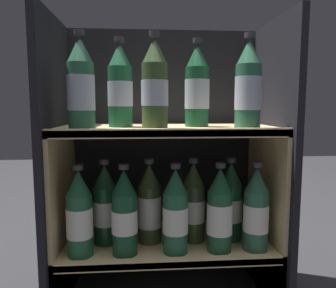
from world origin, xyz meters
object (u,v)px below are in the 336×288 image
(bottle_lower_front_1, at_px, (124,214))
(bottle_lower_front_3, at_px, (220,212))
(bottle_lower_front_2, at_px, (175,213))
(bottle_lower_back_3, at_px, (230,203))
(bottle_lower_back_2, at_px, (193,204))
(bottle_upper_back_1, at_px, (197,88))
(bottle_upper_front_0, at_px, (81,86))
(bottle_upper_front_2, at_px, (248,87))
(bottle_upper_back_0, at_px, (120,88))
(bottle_lower_front_0, at_px, (79,216))
(bottle_lower_front_4, at_px, (256,211))
(bottle_upper_front_1, at_px, (155,86))
(bottle_lower_back_1, at_px, (149,206))
(bottle_lower_back_0, at_px, (105,206))

(bottle_lower_front_1, bearing_deg, bottle_lower_front_3, 0.00)
(bottle_lower_front_2, height_order, bottle_lower_back_3, same)
(bottle_lower_front_3, xyz_separation_m, bottle_lower_back_2, (-0.06, 0.08, 0.00))
(bottle_lower_front_1, bearing_deg, bottle_upper_back_1, 20.59)
(bottle_lower_front_3, bearing_deg, bottle_lower_front_2, 180.00)
(bottle_upper_front_0, xyz_separation_m, bottle_upper_front_2, (0.46, -0.00, 0.00))
(bottle_upper_back_0, bearing_deg, bottle_lower_front_0, -144.30)
(bottle_upper_front_2, height_order, bottle_lower_front_0, bottle_upper_front_2)
(bottle_lower_front_4, bearing_deg, bottle_lower_front_2, -180.00)
(bottle_upper_front_1, relative_size, bottle_lower_back_2, 1.00)
(bottle_lower_front_1, bearing_deg, bottle_lower_back_1, 48.45)
(bottle_upper_front_2, distance_m, bottle_lower_front_0, 0.59)
(bottle_lower_back_3, bearing_deg, bottle_lower_back_1, 180.00)
(bottle_upper_back_0, relative_size, bottle_lower_back_3, 1.00)
(bottle_lower_front_2, xyz_separation_m, bottle_lower_back_2, (0.06, 0.08, 0.00))
(bottle_upper_front_0, distance_m, bottle_lower_front_3, 0.52)
(bottle_lower_back_0, bearing_deg, bottle_lower_back_2, 0.00)
(bottle_lower_front_1, relative_size, bottle_lower_front_2, 1.00)
(bottle_lower_back_1, bearing_deg, bottle_upper_front_1, -79.61)
(bottle_lower_front_4, distance_m, bottle_lower_back_3, 0.10)
(bottle_lower_front_2, xyz_separation_m, bottle_lower_back_3, (0.18, 0.08, 0.00))
(bottle_lower_front_2, height_order, bottle_lower_front_3, same)
(bottle_upper_front_1, height_order, bottle_lower_front_0, bottle_upper_front_1)
(bottle_upper_front_0, xyz_separation_m, bottle_lower_front_0, (-0.01, -0.00, -0.36))
(bottle_lower_front_2, bearing_deg, bottle_upper_front_1, 180.00)
(bottle_upper_front_0, height_order, bottle_lower_back_2, bottle_upper_front_0)
(bottle_lower_front_3, relative_size, bottle_lower_back_1, 1.00)
(bottle_lower_front_1, bearing_deg, bottle_upper_back_0, 97.98)
(bottle_upper_front_2, height_order, bottle_lower_back_1, bottle_upper_front_2)
(bottle_lower_back_2, bearing_deg, bottle_lower_back_3, -0.00)
(bottle_upper_front_1, bearing_deg, bottle_upper_front_2, -0.00)
(bottle_upper_front_0, height_order, bottle_upper_front_1, same)
(bottle_lower_front_0, bearing_deg, bottle_lower_front_1, 0.00)
(bottle_upper_back_1, xyz_separation_m, bottle_lower_back_1, (-0.14, 0.00, -0.36))
(bottle_lower_front_1, relative_size, bottle_lower_back_2, 1.00)
(bottle_lower_front_1, height_order, bottle_lower_front_2, same)
(bottle_upper_front_2, relative_size, bottle_lower_back_3, 1.00)
(bottle_upper_front_1, xyz_separation_m, bottle_lower_back_0, (-0.15, 0.08, -0.36))
(bottle_upper_back_1, bearing_deg, bottle_lower_front_1, -159.41)
(bottle_lower_front_4, bearing_deg, bottle_lower_back_0, 169.57)
(bottle_lower_front_1, height_order, bottle_lower_back_2, same)
(bottle_lower_front_0, height_order, bottle_lower_back_3, same)
(bottle_lower_front_0, bearing_deg, bottle_lower_front_3, 0.00)
(bottle_lower_front_2, bearing_deg, bottle_lower_front_3, -0.00)
(bottle_upper_front_1, height_order, bottle_upper_back_1, same)
(bottle_lower_front_0, xyz_separation_m, bottle_lower_back_2, (0.33, 0.08, 0.00))
(bottle_upper_front_1, bearing_deg, bottle_lower_front_3, -0.00)
(bottle_upper_front_0, relative_size, bottle_lower_front_3, 1.00)
(bottle_lower_front_0, relative_size, bottle_lower_back_3, 1.00)
(bottle_upper_front_0, bearing_deg, bottle_lower_front_1, -0.00)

